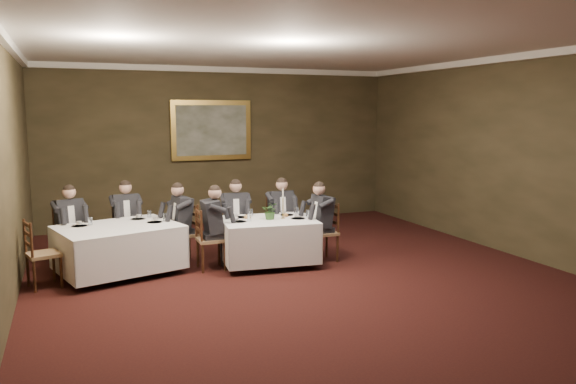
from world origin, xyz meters
TOP-DOWN VIEW (x-y plane):
  - ground at (0.00, 0.00)m, footprint 10.00×10.00m
  - ceiling at (0.00, 0.00)m, footprint 8.00×10.00m
  - back_wall at (0.00, 5.00)m, footprint 8.00×0.10m
  - left_wall at (-4.00, 0.00)m, footprint 0.10×10.00m
  - right_wall at (4.00, 0.00)m, footprint 0.10×10.00m
  - crown_molding at (0.00, 0.00)m, footprint 8.00×10.00m
  - table_main at (-0.26, 1.17)m, footprint 1.64×1.32m
  - table_second at (-2.60, 1.52)m, footprint 2.07×1.77m
  - chair_main_backleft at (-0.58, 1.99)m, footprint 0.51×0.49m
  - diner_main_backleft at (-0.58, 1.97)m, footprint 0.48×0.54m
  - chair_main_backright at (0.23, 1.90)m, footprint 0.45×0.43m
  - diner_main_backright at (0.23, 1.89)m, footprint 0.43×0.49m
  - chair_main_endleft at (-1.21, 1.27)m, footprint 0.42×0.44m
  - diner_main_endleft at (-1.20, 1.27)m, footprint 0.48×0.42m
  - chair_main_endright at (0.70, 1.07)m, footprint 0.45×0.46m
  - diner_main_endright at (0.69, 1.07)m, footprint 0.50×0.44m
  - chair_sec_backleft at (-3.30, 2.26)m, footprint 0.54×0.53m
  - diner_sec_backleft at (-3.30, 2.25)m, footprint 0.52×0.57m
  - chair_sec_backright at (-2.39, 2.52)m, footprint 0.46×0.44m
  - diner_sec_backright at (-2.39, 2.51)m, footprint 0.44×0.50m
  - chair_sec_endright at (-1.52, 1.82)m, footprint 0.49×0.51m
  - diner_sec_endright at (-1.53, 1.82)m, footprint 0.54×0.48m
  - chair_sec_endleft at (-3.68, 1.21)m, footprint 0.53×0.54m
  - centerpiece at (-0.22, 1.16)m, footprint 0.34×0.33m
  - candlestick at (0.00, 1.17)m, footprint 0.07×0.07m
  - place_setting_table_main at (-0.58, 1.55)m, footprint 0.33×0.31m
  - place_setting_table_second at (-3.10, 1.77)m, footprint 0.33×0.31m
  - painting at (-0.26, 4.94)m, footprint 1.80×0.09m

SIDE VIEW (x-z plane):
  - ground at x=0.00m, z-range 0.00..0.00m
  - chair_main_backleft at x=-0.58m, z-range -0.22..0.78m
  - chair_main_backright at x=0.23m, z-range -0.22..0.78m
  - chair_main_endleft at x=-1.21m, z-range -0.22..0.78m
  - chair_main_endright at x=0.70m, z-range -0.22..0.78m
  - chair_sec_backleft at x=-3.30m, z-range -0.22..0.78m
  - chair_sec_backright at x=-2.39m, z-range -0.22..0.78m
  - chair_sec_endright at x=-1.52m, z-range -0.22..0.78m
  - chair_sec_endleft at x=-3.68m, z-range -0.22..0.78m
  - table_main at x=-0.26m, z-range 0.12..0.78m
  - table_second at x=-2.60m, z-range 0.12..0.78m
  - diner_main_backleft at x=-0.58m, z-range -0.16..1.19m
  - diner_main_backright at x=0.23m, z-range -0.16..1.19m
  - diner_main_endleft at x=-1.20m, z-range -0.16..1.19m
  - diner_main_endright at x=0.69m, z-range -0.16..1.19m
  - diner_sec_backleft at x=-3.30m, z-range -0.16..1.19m
  - diner_sec_backright at x=-2.39m, z-range -0.16..1.19m
  - diner_sec_endright at x=-1.53m, z-range -0.16..1.19m
  - place_setting_table_main at x=-0.58m, z-range 0.73..0.87m
  - place_setting_table_second at x=-3.10m, z-range 0.73..0.87m
  - centerpiece at x=-0.22m, z-range 0.77..1.06m
  - candlestick at x=0.00m, z-range 0.70..1.21m
  - back_wall at x=0.00m, z-range 0.00..3.50m
  - left_wall at x=-4.00m, z-range 0.00..3.50m
  - right_wall at x=4.00m, z-range 0.00..3.50m
  - painting at x=-0.26m, z-range 1.45..2.77m
  - crown_molding at x=0.00m, z-range 3.38..3.50m
  - ceiling at x=0.00m, z-range 3.45..3.55m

